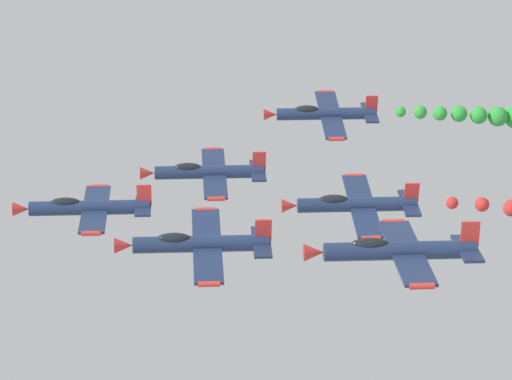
{
  "coord_description": "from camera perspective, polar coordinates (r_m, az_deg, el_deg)",
  "views": [
    {
      "loc": [
        -85.62,
        5.54,
        100.02
      ],
      "look_at": [
        0.0,
        0.0,
        76.97
      ],
      "focal_mm": 83.46,
      "sensor_mm": 36.0,
      "label": 1
    }
  ],
  "objects": [
    {
      "name": "airplane_right_outer",
      "position": [
        70.33,
        6.78,
        -2.89
      ],
      "size": [
        9.54,
        10.35,
        2.54
      ],
      "rotation": [
        0.0,
        -0.11,
        0.0
      ],
      "color": "navy"
    },
    {
      "name": "airplane_right_inner",
      "position": [
        98.01,
        -2.35,
        0.88
      ],
      "size": [
        9.43,
        10.35,
        3.01
      ],
      "rotation": [
        0.0,
        -0.21,
        0.0
      ],
      "color": "navy"
    },
    {
      "name": "airplane_trailing",
      "position": [
        108.37,
        3.29,
        3.68
      ],
      "size": [
        9.28,
        10.35,
        3.31
      ],
      "rotation": [
        0.0,
        -0.28,
        0.0
      ],
      "color": "navy"
    },
    {
      "name": "airplane_lead",
      "position": [
        90.01,
        -8.09,
        -0.84
      ],
      "size": [
        9.54,
        10.35,
        2.58
      ],
      "rotation": [
        0.0,
        -0.11,
        0.0
      ],
      "color": "navy"
    },
    {
      "name": "airplane_left_outer",
      "position": [
        89.86,
        4.75,
        -0.69
      ],
      "size": [
        9.33,
        10.35,
        3.22
      ],
      "rotation": [
        0.0,
        -0.26,
        0.0
      ],
      "color": "navy"
    },
    {
      "name": "airplane_left_inner",
      "position": [
        78.56,
        -2.78,
        -2.58
      ],
      "size": [
        9.35,
        10.35,
        3.19
      ],
      "rotation": [
        0.0,
        -0.25,
        0.0
      ],
      "color": "navy"
    }
  ]
}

